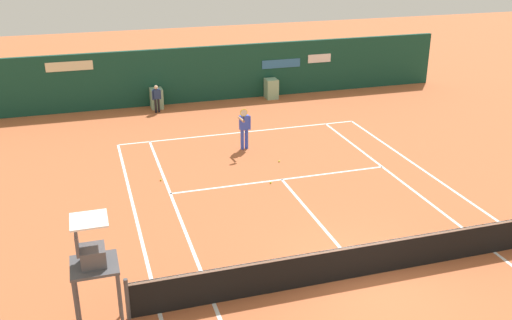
{
  "coord_description": "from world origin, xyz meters",
  "views": [
    {
      "loc": [
        -6.44,
        -11.41,
        8.45
      ],
      "look_at": [
        -0.91,
        6.56,
        0.8
      ],
      "focal_mm": 40.75,
      "sensor_mm": 36.0,
      "label": 1
    }
  ],
  "objects_px": {
    "player_on_baseline": "(244,126)",
    "tennis_ball_mid_court": "(271,183)",
    "tennis_ball_near_service_line": "(161,180)",
    "umpire_chair": "(93,260)",
    "ball_kid_left_post": "(157,97)",
    "tennis_ball_by_sideline": "(279,161)"
  },
  "relations": [
    {
      "from": "player_on_baseline",
      "to": "tennis_ball_mid_court",
      "type": "height_order",
      "value": "player_on_baseline"
    },
    {
      "from": "tennis_ball_mid_court",
      "to": "tennis_ball_near_service_line",
      "type": "relative_size",
      "value": 1.0
    },
    {
      "from": "ball_kid_left_post",
      "to": "tennis_ball_mid_court",
      "type": "distance_m",
      "value": 9.89
    },
    {
      "from": "ball_kid_left_post",
      "to": "umpire_chair",
      "type": "bearing_deg",
      "value": 66.15
    },
    {
      "from": "tennis_ball_mid_court",
      "to": "tennis_ball_near_service_line",
      "type": "xyz_separation_m",
      "value": [
        -3.66,
        1.37,
        0.0
      ]
    },
    {
      "from": "umpire_chair",
      "to": "tennis_ball_by_sideline",
      "type": "bearing_deg",
      "value": 139.47
    },
    {
      "from": "tennis_ball_mid_court",
      "to": "tennis_ball_near_service_line",
      "type": "distance_m",
      "value": 3.91
    },
    {
      "from": "tennis_ball_mid_court",
      "to": "tennis_ball_near_service_line",
      "type": "bearing_deg",
      "value": 159.48
    },
    {
      "from": "umpire_chair",
      "to": "player_on_baseline",
      "type": "xyz_separation_m",
      "value": [
        6.2,
        10.02,
        -0.88
      ]
    },
    {
      "from": "player_on_baseline",
      "to": "tennis_ball_mid_court",
      "type": "bearing_deg",
      "value": 84.1
    },
    {
      "from": "umpire_chair",
      "to": "tennis_ball_by_sideline",
      "type": "relative_size",
      "value": 41.73
    },
    {
      "from": "umpire_chair",
      "to": "tennis_ball_mid_court",
      "type": "relative_size",
      "value": 41.73
    },
    {
      "from": "tennis_ball_mid_court",
      "to": "player_on_baseline",
      "type": "bearing_deg",
      "value": 89.01
    },
    {
      "from": "ball_kid_left_post",
      "to": "player_on_baseline",
      "type": "bearing_deg",
      "value": 102.62
    },
    {
      "from": "tennis_ball_near_service_line",
      "to": "tennis_ball_by_sideline",
      "type": "distance_m",
      "value": 4.62
    },
    {
      "from": "ball_kid_left_post",
      "to": "tennis_ball_near_service_line",
      "type": "distance_m",
      "value": 8.24
    },
    {
      "from": "tennis_ball_near_service_line",
      "to": "umpire_chair",
      "type": "bearing_deg",
      "value": -107.54
    },
    {
      "from": "umpire_chair",
      "to": "tennis_ball_near_service_line",
      "type": "bearing_deg",
      "value": 162.46
    },
    {
      "from": "player_on_baseline",
      "to": "tennis_ball_by_sideline",
      "type": "height_order",
      "value": "player_on_baseline"
    },
    {
      "from": "umpire_chair",
      "to": "tennis_ball_mid_court",
      "type": "distance_m",
      "value": 9.13
    },
    {
      "from": "tennis_ball_near_service_line",
      "to": "tennis_ball_by_sideline",
      "type": "height_order",
      "value": "same"
    },
    {
      "from": "ball_kid_left_post",
      "to": "tennis_ball_mid_court",
      "type": "xyz_separation_m",
      "value": [
        2.6,
        -9.51,
        -0.74
      ]
    }
  ]
}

